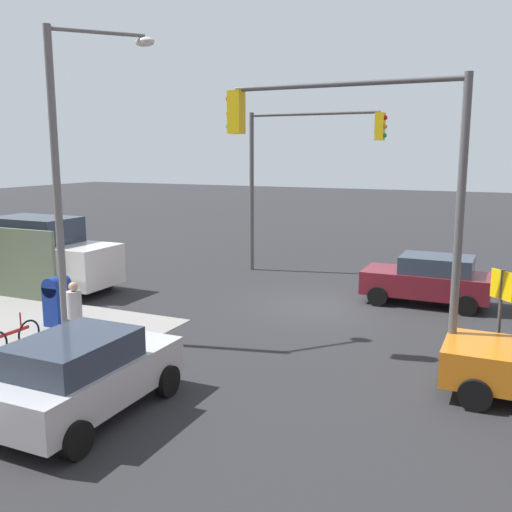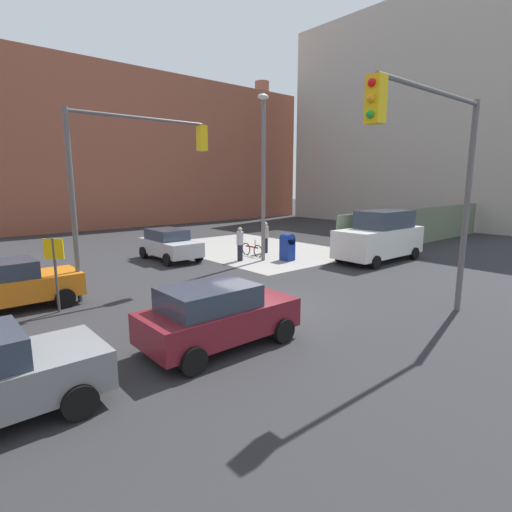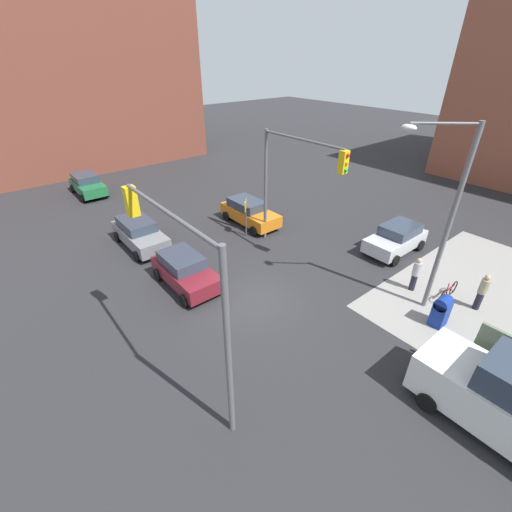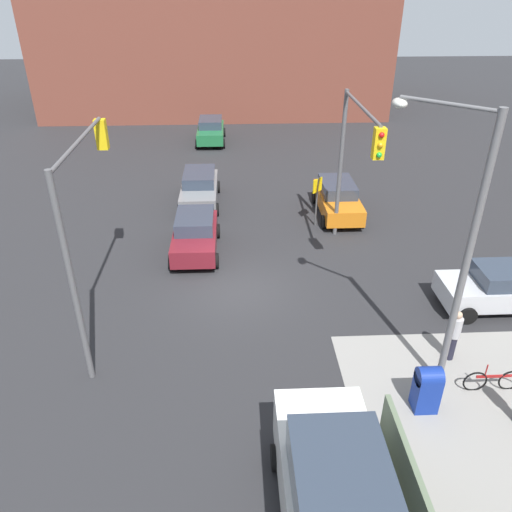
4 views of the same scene
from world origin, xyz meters
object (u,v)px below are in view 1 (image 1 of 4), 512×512
at_px(mailbox_blue, 58,299).
at_px(traffic_signal_nw_corner, 361,165).
at_px(hatchback_silver, 84,374).
at_px(pedestrian_crossing, 75,315).
at_px(bicycle_leaning_on_fence, 13,339).
at_px(sedan_maroon, 428,279).
at_px(street_lamp_corner, 70,161).
at_px(traffic_signal_se_corner, 301,159).
at_px(van_white_delivery, 44,254).

bearing_deg(mailbox_blue, traffic_signal_nw_corner, -176.66).
xyz_separation_m(hatchback_silver, pedestrian_crossing, (2.65, -2.70, 0.09)).
bearing_deg(hatchback_silver, bicycle_leaning_on_fence, -26.35).
bearing_deg(hatchback_silver, sedan_maroon, -112.96).
xyz_separation_m(traffic_signal_nw_corner, sedan_maroon, (-0.74, -6.32, -3.79)).
distance_m(sedan_maroon, bicycle_leaning_on_fence, 12.55).
bearing_deg(bicycle_leaning_on_fence, traffic_signal_nw_corner, -161.33).
bearing_deg(traffic_signal_nw_corner, mailbox_blue, 3.34).
bearing_deg(street_lamp_corner, traffic_signal_se_corner, -104.50).
bearing_deg(mailbox_blue, hatchback_silver, 137.89).
relative_size(mailbox_blue, sedan_maroon, 0.36).
height_order(traffic_signal_nw_corner, hatchback_silver, traffic_signal_nw_corner).
height_order(traffic_signal_se_corner, van_white_delivery, traffic_signal_se_corner).
bearing_deg(traffic_signal_se_corner, pedestrian_crossing, 80.50).
bearing_deg(sedan_maroon, traffic_signal_nw_corner, 83.34).
bearing_deg(street_lamp_corner, van_white_delivery, -37.26).
bearing_deg(bicycle_leaning_on_fence, street_lamp_corner, -111.21).
bearing_deg(traffic_signal_se_corner, traffic_signal_nw_corner, 117.77).
height_order(hatchback_silver, van_white_delivery, van_white_delivery).
distance_m(mailbox_blue, sedan_maroon, 11.55).
distance_m(traffic_signal_nw_corner, street_lamp_corner, 7.40).
xyz_separation_m(traffic_signal_nw_corner, bicycle_leaning_on_fence, (7.98, 2.70, -4.29)).
bearing_deg(bicycle_leaning_on_fence, van_white_delivery, -51.77).
bearing_deg(mailbox_blue, van_white_delivery, -41.23).
xyz_separation_m(traffic_signal_se_corner, street_lamp_corner, (2.59, 10.03, 0.06)).
distance_m(street_lamp_corner, bicycle_leaning_on_fence, 4.71).
bearing_deg(sedan_maroon, van_white_delivery, 15.60).
xyz_separation_m(mailbox_blue, van_white_delivery, (3.65, -3.20, 0.52)).
distance_m(traffic_signal_nw_corner, mailbox_blue, 9.43).
height_order(street_lamp_corner, hatchback_silver, street_lamp_corner).
bearing_deg(bicycle_leaning_on_fence, traffic_signal_se_corner, -105.48).
relative_size(street_lamp_corner, hatchback_silver, 2.04).
bearing_deg(sedan_maroon, hatchback_silver, 67.04).
bearing_deg(pedestrian_crossing, traffic_signal_se_corner, 111.87).
distance_m(traffic_signal_nw_corner, bicycle_leaning_on_fence, 9.45).
xyz_separation_m(hatchback_silver, van_white_delivery, (8.30, -7.40, 0.44)).
xyz_separation_m(mailbox_blue, sedan_maroon, (-9.32, -6.82, 0.08)).
bearing_deg(traffic_signal_se_corner, hatchback_silver, 93.37).
relative_size(street_lamp_corner, mailbox_blue, 5.59).
distance_m(street_lamp_corner, pedestrian_crossing, 3.97).
relative_size(traffic_signal_se_corner, hatchback_silver, 1.66).
bearing_deg(traffic_signal_se_corner, sedan_maroon, 153.94).
relative_size(traffic_signal_se_corner, van_white_delivery, 1.20).
xyz_separation_m(traffic_signal_se_corner, sedan_maroon, (-5.48, 2.68, -3.80)).
height_order(mailbox_blue, van_white_delivery, van_white_delivery).
height_order(sedan_maroon, pedestrian_crossing, pedestrian_crossing).
height_order(traffic_signal_nw_corner, street_lamp_corner, street_lamp_corner).
xyz_separation_m(street_lamp_corner, sedan_maroon, (-8.07, -7.35, -3.86)).
xyz_separation_m(van_white_delivery, bicycle_leaning_on_fence, (-4.25, 5.40, -0.93)).
distance_m(traffic_signal_nw_corner, traffic_signal_se_corner, 10.17).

